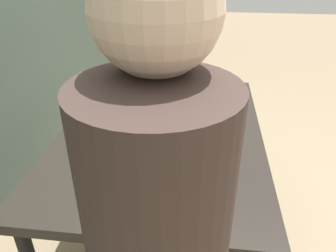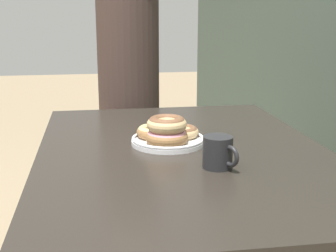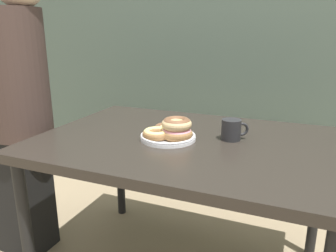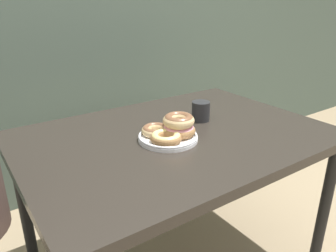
# 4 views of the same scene
# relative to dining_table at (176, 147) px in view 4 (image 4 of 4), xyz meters

# --- Properties ---
(dining_table) EXTENTS (1.27, 0.90, 0.71)m
(dining_table) POSITION_rel_dining_table_xyz_m (0.00, 0.00, 0.00)
(dining_table) COLOR #28231E
(dining_table) RESTS_ON ground_plane
(donut_plate) EXTENTS (0.25, 0.24, 0.10)m
(donut_plate) POSITION_rel_dining_table_xyz_m (-0.06, -0.04, 0.10)
(donut_plate) COLOR white
(donut_plate) RESTS_ON dining_table
(coffee_mug) EXTENTS (0.11, 0.09, 0.09)m
(coffee_mug) POSITION_rel_dining_table_xyz_m (0.19, 0.06, 0.11)
(coffee_mug) COLOR #232326
(coffee_mug) RESTS_ON dining_table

